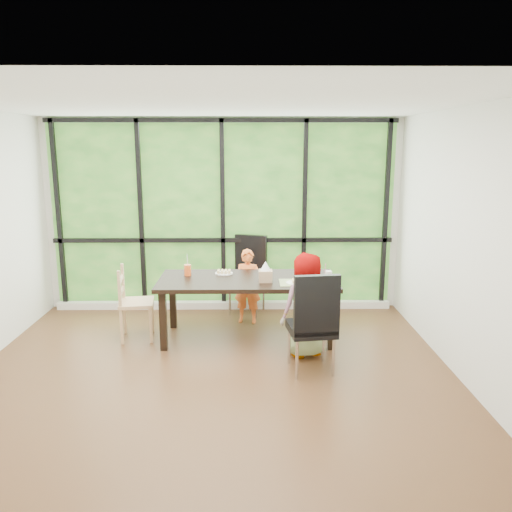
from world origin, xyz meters
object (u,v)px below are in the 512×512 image
child_toddler (248,286)px  child_older (304,305)px  chair_window_leather (247,275)px  plate_near (295,283)px  orange_cup (188,270)px  chair_interior_leather (311,321)px  tissue_box (265,276)px  dining_table (248,308)px  green_cup (325,280)px  white_mug (328,274)px  plate_far (224,273)px  chair_end_beech (137,303)px

child_toddler → child_older: size_ratio=0.84×
child_older → child_toddler: bearing=-81.9°
chair_window_leather → child_older: bearing=-49.5°
plate_near → orange_cup: bearing=163.1°
child_toddler → child_older: (0.63, -1.11, 0.09)m
chair_interior_leather → plate_near: (-0.11, 0.70, 0.22)m
tissue_box → dining_table: bearing=147.4°
child_toddler → green_cup: (0.89, -0.84, 0.31)m
chair_window_leather → white_mug: chair_window_leather is taller
child_older → tissue_box: child_older is taller
plate_near → orange_cup: 1.35m
child_older → plate_near: 0.36m
dining_table → plate_far: 0.54m
child_toddler → white_mug: 1.16m
plate_near → chair_end_beech: bearing=173.0°
child_toddler → child_older: 1.28m
chair_end_beech → child_older: size_ratio=0.77×
dining_table → plate_far: (-0.30, 0.24, 0.38)m
dining_table → plate_far: bearing=141.5°
child_toddler → tissue_box: 0.81m
plate_far → chair_window_leather: bearing=68.9°
child_older → orange_cup: bearing=-48.6°
plate_far → tissue_box: size_ratio=1.39×
child_older → green_cup: 0.43m
chair_interior_leather → child_toddler: 1.64m
orange_cup → chair_interior_leather: bearing=-38.0°
chair_window_leather → orange_cup: chair_window_leather is taller
chair_interior_leather → child_older: size_ratio=0.92×
green_cup → white_mug: 0.31m
child_toddler → orange_cup: 0.90m
child_toddler → green_cup: bearing=-34.0°
chair_interior_leather → green_cup: 0.75m
plate_far → child_toddler: bearing=48.6°
child_toddler → white_mug: child_toddler is taller
dining_table → chair_interior_leather: bearing=-54.6°
chair_end_beech → green_cup: (2.24, -0.28, 0.35)m
chair_end_beech → plate_near: size_ratio=4.11×
chair_window_leather → chair_end_beech: bearing=-127.0°
child_older → plate_far: child_older is taller
child_older → chair_end_beech: bearing=-36.8°
chair_end_beech → child_older: child_older is taller
plate_far → green_cup: (1.19, -0.50, 0.05)m
plate_far → dining_table: bearing=-38.5°
orange_cup → chair_end_beech: bearing=-165.5°
green_cup → child_toddler: bearing=136.7°
dining_table → green_cup: 1.03m
dining_table → chair_window_leather: (-0.01, 0.97, 0.17)m
chair_window_leather → child_toddler: bearing=-70.7°
chair_interior_leather → child_toddler: bearing=-73.6°
chair_interior_leather → green_cup: chair_interior_leather is taller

